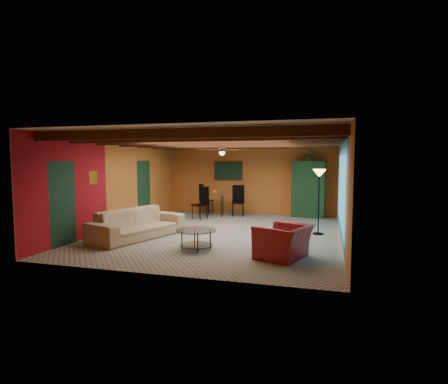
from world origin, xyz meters
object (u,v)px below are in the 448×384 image
(armoire, at_px, (308,190))
(floor_lamp, at_px, (319,202))
(potted_plant, at_px, (309,156))
(armchair, at_px, (283,242))
(sofa, at_px, (138,224))
(coffee_table, at_px, (196,239))
(dining_table, at_px, (215,201))
(vase, at_px, (215,183))

(armoire, height_order, floor_lamp, armoire)
(armoire, distance_m, potted_plant, 1.22)
(armchair, bearing_deg, sofa, -83.02)
(coffee_table, height_order, floor_lamp, floor_lamp)
(dining_table, bearing_deg, armchair, -58.74)
(dining_table, relative_size, vase, 12.76)
(armchair, distance_m, dining_table, 6.03)
(armchair, bearing_deg, coffee_table, -74.78)
(sofa, xyz_separation_m, armchair, (3.97, -0.97, -0.03))
(armchair, bearing_deg, potted_plant, -161.19)
(armchair, height_order, potted_plant, potted_plant)
(sofa, bearing_deg, potted_plant, -21.56)
(sofa, bearing_deg, armoire, -21.56)
(sofa, xyz_separation_m, dining_table, (0.84, 4.19, 0.20))
(sofa, relative_size, vase, 15.09)
(potted_plant, bearing_deg, armoire, 0.00)
(coffee_table, bearing_deg, armchair, -5.44)
(sofa, relative_size, floor_lamp, 1.44)
(armoire, bearing_deg, sofa, -122.55)
(armoire, bearing_deg, vase, -159.05)
(armchair, relative_size, vase, 6.22)
(floor_lamp, distance_m, vase, 4.47)
(armchair, distance_m, vase, 6.09)
(coffee_table, relative_size, potted_plant, 2.05)
(coffee_table, relative_size, vase, 5.31)
(sofa, bearing_deg, coffee_table, -93.53)
(coffee_table, distance_m, potted_plant, 6.49)
(floor_lamp, bearing_deg, vase, 147.74)
(coffee_table, xyz_separation_m, dining_table, (-1.10, 4.96, 0.34))
(floor_lamp, bearing_deg, armchair, -103.06)
(floor_lamp, distance_m, potted_plant, 3.47)
(dining_table, height_order, potted_plant, potted_plant)
(sofa, height_order, floor_lamp, floor_lamp)
(armchair, bearing_deg, vase, -128.07)
(potted_plant, height_order, vase, potted_plant)
(armchair, relative_size, floor_lamp, 0.59)
(coffee_table, xyz_separation_m, armoire, (2.22, 5.77, 0.75))
(dining_table, height_order, floor_lamp, floor_lamp)
(floor_lamp, bearing_deg, dining_table, 147.74)
(vase, bearing_deg, armchair, -58.74)
(armchair, distance_m, floor_lamp, 2.90)
(potted_plant, xyz_separation_m, vase, (-3.32, -0.81, -0.96))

